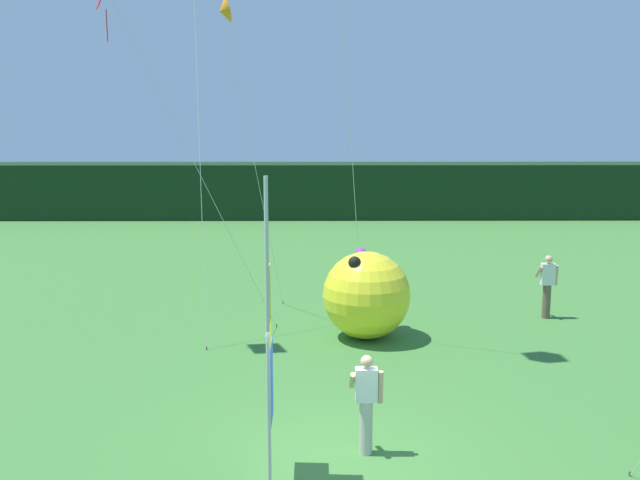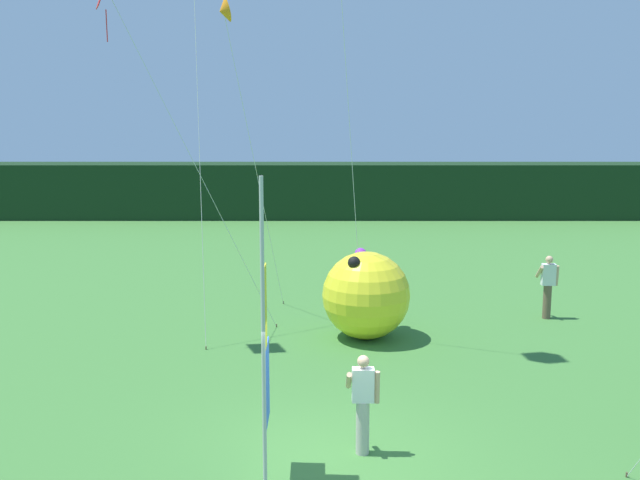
% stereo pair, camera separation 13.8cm
% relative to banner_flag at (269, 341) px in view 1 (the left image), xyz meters
% --- Properties ---
extents(ground_plane, '(120.00, 120.00, 0.00)m').
position_rel_banner_flag_xyz_m(ground_plane, '(1.07, 0.77, -2.26)').
color(ground_plane, '#3D7533').
extents(distant_treeline, '(80.00, 2.40, 2.78)m').
position_rel_banner_flag_xyz_m(distant_treeline, '(1.07, 27.62, -0.87)').
color(distant_treeline, black).
rests_on(distant_treeline, ground).
extents(banner_flag, '(0.06, 1.03, 4.72)m').
position_rel_banner_flag_xyz_m(banner_flag, '(0.00, 0.00, 0.00)').
color(banner_flag, '#B7B7BC').
rests_on(banner_flag, ground).
extents(person_mid_field, '(0.55, 0.48, 1.73)m').
position_rel_banner_flag_xyz_m(person_mid_field, '(6.95, 8.99, -1.34)').
color(person_mid_field, brown).
rests_on(person_mid_field, ground).
extents(person_far_right, '(0.55, 0.48, 1.69)m').
position_rel_banner_flag_xyz_m(person_far_right, '(1.51, 1.00, -1.36)').
color(person_far_right, '#B7B2A3').
rests_on(person_far_right, ground).
extents(inflatable_balloon, '(2.17, 2.17, 2.17)m').
position_rel_banner_flag_xyz_m(inflatable_balloon, '(1.95, 7.27, -1.17)').
color(inflatable_balloon, yellow).
rests_on(inflatable_balloon, ground).
extents(kite_orange_delta_2, '(1.51, 2.80, 8.23)m').
position_rel_banner_flag_xyz_m(kite_orange_delta_2, '(-1.49, 8.06, 5.58)').
color(kite_orange_delta_2, brown).
rests_on(kite_orange_delta_2, ground).
extents(kite_red_diamond_4, '(3.95, 1.94, 8.78)m').
position_rel_banner_flag_xyz_m(kite_red_diamond_4, '(-3.79, 6.72, 5.65)').
color(kite_red_diamond_4, brown).
rests_on(kite_red_diamond_4, ground).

